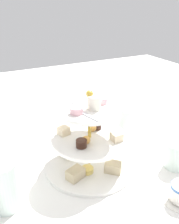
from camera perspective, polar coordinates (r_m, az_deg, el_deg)
ground_plane at (r=0.79m, az=0.00°, el=-12.23°), size 2.40×2.40×0.00m
tiered_serving_stand at (r=0.75m, az=0.02°, el=-7.54°), size 0.28×0.28×0.25m
water_glass_tall_right at (r=0.65m, az=-18.95°, el=-15.88°), size 0.07×0.07×0.13m
water_glass_short_left at (r=0.81m, az=19.30°, el=-9.46°), size 0.06×0.06×0.08m
butter_knife_left at (r=0.99m, az=-13.80°, el=-4.54°), size 0.08×0.16×0.00m
water_glass_mid_back at (r=0.94m, az=8.07°, el=-2.20°), size 0.06×0.06×0.11m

